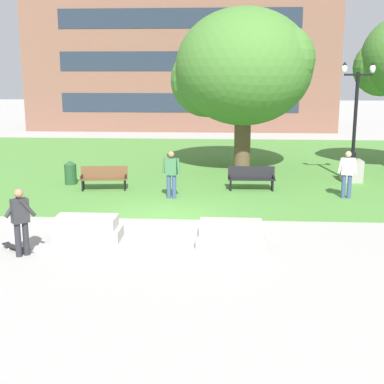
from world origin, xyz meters
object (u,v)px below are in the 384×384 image
at_px(park_bench_near_right, 104,176).
at_px(trash_bin, 70,172).
at_px(concrete_block_left, 230,234).
at_px(person_bystander_near_lawn, 347,172).
at_px(person_skateboarder, 20,218).
at_px(lamp_post_center, 353,158).
at_px(skateboard, 17,248).
at_px(concrete_block_center, 87,228).
at_px(person_bystander_far_lawn, 171,172).
at_px(park_bench_near_left, 251,177).

relative_size(park_bench_near_right, trash_bin, 1.93).
relative_size(concrete_block_left, person_bystander_near_lawn, 1.05).
distance_m(concrete_block_left, person_skateboarder, 5.35).
distance_m(lamp_post_center, trash_bin, 11.56).
bearing_deg(person_bystander_near_lawn, person_skateboarder, -144.34).
xyz_separation_m(skateboard, trash_bin, (-0.96, 8.16, 0.42)).
bearing_deg(park_bench_near_right, person_bystander_near_lawn, -5.33).
bearing_deg(lamp_post_center, park_bench_near_right, -167.45).
xyz_separation_m(concrete_block_center, person_bystander_near_lawn, (8.10, 5.30, 0.68)).
distance_m(skateboard, person_bystander_near_lawn, 11.60).
height_order(trash_bin, person_bystander_far_lawn, person_bystander_far_lawn).
distance_m(concrete_block_center, trash_bin, 7.52).
height_order(park_bench_near_right, person_bystander_far_lawn, person_bystander_far_lawn).
bearing_deg(person_bystander_far_lawn, park_bench_near_left, 28.73).
xyz_separation_m(trash_bin, person_bystander_near_lawn, (10.61, -1.78, 0.48)).
bearing_deg(person_skateboarder, concrete_block_center, 48.17).
distance_m(park_bench_near_left, person_bystander_near_lawn, 3.58).
xyz_separation_m(lamp_post_center, person_bystander_near_lawn, (-0.87, -3.04, -0.02)).
xyz_separation_m(person_skateboarder, park_bench_near_left, (6.02, 7.90, -0.43)).
bearing_deg(skateboard, park_bench_near_right, 85.06).
bearing_deg(person_bystander_far_lawn, concrete_block_left, -67.83).
distance_m(person_skateboarder, park_bench_near_right, 7.59).
bearing_deg(concrete_block_left, person_bystander_far_lawn, 112.17).
relative_size(park_bench_near_left, trash_bin, 1.89).
relative_size(concrete_block_left, person_skateboarder, 1.05).
distance_m(park_bench_near_left, person_bystander_far_lawn, 3.37).
distance_m(concrete_block_center, concrete_block_left, 3.91).
bearing_deg(skateboard, concrete_block_center, 34.95).
height_order(concrete_block_center, skateboard, concrete_block_center).
height_order(lamp_post_center, person_bystander_far_lawn, lamp_post_center).
bearing_deg(concrete_block_center, person_bystander_near_lawn, 33.22).
bearing_deg(park_bench_near_right, skateboard, -94.94).
xyz_separation_m(park_bench_near_right, person_bystander_near_lawn, (9.02, -0.84, 0.44)).
distance_m(park_bench_near_right, person_bystander_near_lawn, 9.07).
distance_m(concrete_block_left, skateboard, 5.52).
distance_m(concrete_block_center, lamp_post_center, 12.27).
xyz_separation_m(concrete_block_left, park_bench_near_right, (-4.83, 6.39, 0.23)).
bearing_deg(concrete_block_left, skateboard, -171.23).
bearing_deg(trash_bin, lamp_post_center, 6.29).
height_order(person_skateboarder, person_bystander_far_lawn, person_bystander_far_lawn).
bearing_deg(park_bench_near_left, park_bench_near_right, -176.64).
distance_m(concrete_block_left, lamp_post_center, 10.00).
xyz_separation_m(park_bench_near_right, lamp_post_center, (9.89, 2.20, 0.47)).
xyz_separation_m(concrete_block_center, park_bench_near_right, (-0.92, 6.15, 0.23)).
relative_size(concrete_block_left, person_bystander_far_lawn, 1.05).
xyz_separation_m(concrete_block_left, person_bystander_far_lawn, (-2.08, 5.11, 0.68)).
distance_m(person_skateboarder, person_bystander_near_lawn, 11.54).
bearing_deg(person_skateboarder, person_bystander_far_lawn, 63.85).
height_order(park_bench_near_right, trash_bin, trash_bin).
relative_size(concrete_block_left, trash_bin, 1.87).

